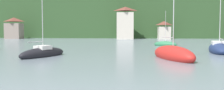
{
  "coord_description": "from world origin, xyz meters",
  "views": [
    {
      "loc": [
        2.52,
        5.21,
        3.05
      ],
      "look_at": [
        0.0,
        34.54,
        1.21
      ],
      "focal_mm": 39.23,
      "sensor_mm": 36.0,
      "label": 1
    }
  ],
  "objects": [
    {
      "name": "wooded_hillside",
      "position": [
        19.34,
        121.49,
        8.8
      ],
      "size": [
        352.0,
        51.42,
        58.27
      ],
      "color": "#2D4C28",
      "rests_on": "ground_plane"
    },
    {
      "name": "shore_building_west",
      "position": [
        -37.87,
        85.39,
        3.49
      ],
      "size": [
        5.41,
        4.15,
        7.19
      ],
      "color": "gray",
      "rests_on": "ground_plane"
    },
    {
      "name": "shore_building_westcentral",
      "position": [
        0.0,
        85.27,
        5.1
      ],
      "size": [
        5.67,
        3.9,
        10.49
      ],
      "color": "beige",
      "rests_on": "ground_plane"
    },
    {
      "name": "shore_building_central",
      "position": [
        12.62,
        86.11,
        2.84
      ],
      "size": [
        3.92,
        5.66,
        5.84
      ],
      "color": "beige",
      "rests_on": "ground_plane"
    },
    {
      "name": "sailboat_mid_3",
      "position": [
        -7.67,
        32.12,
        0.38
      ],
      "size": [
        4.31,
        7.05,
        9.51
      ],
      "rotation": [
        0.0,
        0.0,
        1.18
      ],
      "color": "black",
      "rests_on": "ground_plane"
    },
    {
      "name": "sailboat_mid_4",
      "position": [
        14.12,
        39.11,
        0.48
      ],
      "size": [
        4.5,
        8.74,
        9.38
      ],
      "rotation": [
        0.0,
        0.0,
        1.34
      ],
      "color": "navy",
      "rests_on": "ground_plane"
    },
    {
      "name": "sailboat_far_8",
      "position": [
        8.56,
        51.62,
        0.29
      ],
      "size": [
        4.54,
        3.47,
        6.9
      ],
      "rotation": [
        0.0,
        0.0,
        5.75
      ],
      "color": "#2D754C",
      "rests_on": "ground_plane"
    },
    {
      "name": "sailboat_mid_11",
      "position": [
        6.7,
        31.08,
        0.45
      ],
      "size": [
        4.68,
        8.06,
        11.95
      ],
      "rotation": [
        0.0,
        0.0,
        5.04
      ],
      "color": "red",
      "rests_on": "ground_plane"
    }
  ]
}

